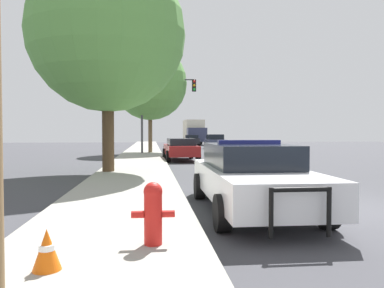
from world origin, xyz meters
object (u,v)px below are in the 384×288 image
Objects in this scene: police_car at (251,176)px; tree_sidewalk_mid at (150,83)px; fire_hydrant at (153,211)px; car_background_oncoming at (215,141)px; box_truck at (194,132)px; tree_sidewalk_near at (107,34)px; car_background_midblock at (181,148)px; traffic_cone at (47,249)px; car_background_distant at (192,140)px; traffic_light at (163,100)px.

police_car is 22.24m from tree_sidewalk_mid.
fire_hydrant is 0.21× the size of car_background_oncoming.
tree_sidewalk_mid is at bearing 90.13° from fire_hydrant.
tree_sidewalk_near reaches higher than box_truck.
car_background_midblock is at bearing -88.04° from police_car.
fire_hydrant is at bearing 34.99° from traffic_cone.
box_truck is 0.82× the size of tree_sidewalk_mid.
police_car is 1.26× the size of car_background_distant.
tree_sidewalk_near is at bearing 71.34° from car_background_oncoming.
traffic_light is 6.95m from car_background_midblock.
car_background_midblock is 15.50m from car_background_oncoming.
car_background_midblock is at bearing 80.86° from box_truck.
box_truck is at bearing 77.45° from traffic_light.
car_background_distant is at bearing -93.81° from police_car.
traffic_cone is (-2.97, -18.06, -0.35)m from car_background_midblock.
car_background_midblock reaches higher than traffic_cone.
box_truck is 22.50m from tree_sidewalk_mid.
tree_sidewalk_mid is (-0.06, 24.27, 4.93)m from fire_hydrant.
traffic_light is (0.90, 23.17, 3.57)m from fire_hydrant.
tree_sidewalk_near is 14.31m from tree_sidewalk_mid.
box_truck is 14.25× the size of traffic_cone.
car_background_oncoming is at bearing -74.69° from car_background_distant.
fire_hydrant is at bearing -80.26° from tree_sidewalk_near.
box_truck is (5.00, 22.46, -2.39)m from traffic_light.
box_truck reaches higher than traffic_cone.
car_background_midblock is 28.75m from box_truck.
tree_sidewalk_mid is at bearing 102.56° from car_background_midblock.
car_background_midblock is at bearing -75.56° from tree_sidewalk_mid.
traffic_light is 24.41m from traffic_cone.
traffic_light is at bearing 78.68° from tree_sidewalk_near.
car_background_oncoming is at bearing -97.88° from police_car.
car_background_distant is at bearing 79.53° from box_truck.
police_car is at bearing -86.55° from traffic_light.
tree_sidewalk_mid is (-5.00, -15.68, 4.79)m from car_background_distant.
car_background_midblock is at bearing -81.78° from traffic_light.
traffic_cone is (-1.16, -25.12, -5.16)m from tree_sidewalk_mid.
car_background_oncoming is 0.63× the size of box_truck.
car_background_midblock is at bearing -93.40° from car_background_distant.
tree_sidewalk_mid reaches higher than car_background_oncoming.
tree_sidewalk_near reaches higher than tree_sidewalk_mid.
traffic_light is 23.14m from box_truck.
box_truck is at bearing 82.63° from fire_hydrant.
car_background_oncoming is (6.45, 31.98, 0.18)m from fire_hydrant.
car_background_distant is 17.14m from tree_sidewalk_mid.
police_car is 11.15× the size of traffic_cone.
tree_sidewalk_near is (-1.73, 10.06, 5.02)m from fire_hydrant.
car_background_midblock is 8.73m from tree_sidewalk_mid.
car_background_distant is 8.11m from car_background_oncoming.
tree_sidewalk_mid is at bearing 87.37° from traffic_cone.
police_car is 20.83m from traffic_light.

